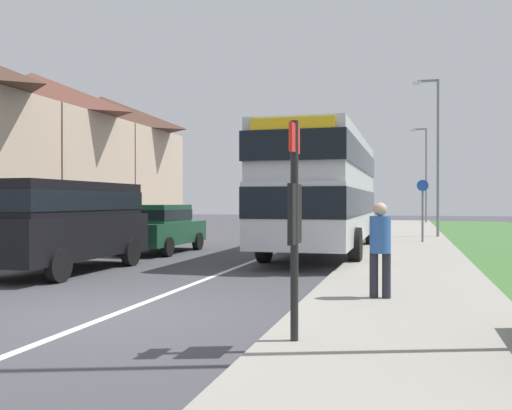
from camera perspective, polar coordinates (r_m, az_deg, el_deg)
The scene contains 12 objects.
ground_plane at distance 8.64m, azimuth -14.63°, elevation -10.91°, with size 120.00×120.00×0.00m, color #424247.
lane_marking_centre at distance 16.00m, azimuth -0.05°, elevation -5.67°, with size 0.14×60.00×0.01m, color silver.
pavement_near_side at distance 13.43m, azimuth 15.21°, elevation -6.60°, with size 3.20×68.00×0.12m, color gray.
double_decker_bus at distance 17.90m, azimuth 7.00°, elevation 1.83°, with size 2.80×10.25×3.70m.
parked_van_black at distance 14.05m, azimuth -19.14°, elevation -1.30°, with size 2.11×5.00×2.15m.
parked_car_dark_green at distance 18.55m, azimuth -9.92°, elevation -2.15°, with size 1.90×4.04×1.58m.
pedestrian_at_stop at distance 9.28m, azimuth 12.60°, elevation -4.05°, with size 0.34×0.34×1.67m.
bus_stop_sign at distance 6.28m, azimuth 3.97°, elevation -1.00°, with size 0.09×0.52×2.60m.
cycle_route_sign at distance 22.41m, azimuth 16.70°, elevation -0.30°, with size 0.44×0.08×2.52m.
street_lamp_mid at distance 26.10m, azimuth 17.91°, elevation 5.67°, with size 1.14×0.20×7.11m.
street_lamp_far at distance 42.86m, azimuth 16.89°, elevation 3.56°, with size 1.14×0.20×7.06m.
house_terrace_far_side at distance 28.05m, azimuth -22.00°, elevation 4.77°, with size 7.47×18.18×7.69m.
Camera 1 is at (4.25, -7.33, 1.69)m, focal length 39.04 mm.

